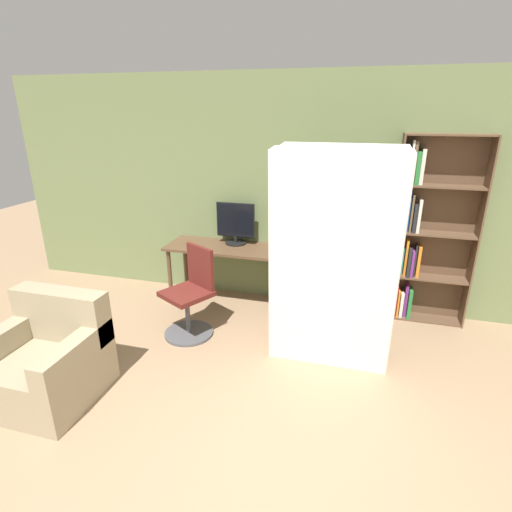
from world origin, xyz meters
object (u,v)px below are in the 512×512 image
bookshelf (422,237)px  mattress_near (333,265)px  armchair (48,360)px  mattress_far (337,250)px  monitor (235,223)px  office_chair (191,300)px

bookshelf → mattress_near: (-0.86, -1.17, 0.02)m
armchair → mattress_near: bearing=25.6°
mattress_far → mattress_near: bearing=-90.0°
mattress_near → armchair: size_ratio=2.36×
monitor → bookshelf: 2.13m
office_chair → armchair: office_chair is taller
mattress_far → monitor: bearing=151.1°
office_chair → armchair: 1.44m
bookshelf → mattress_near: bearing=-126.1°
monitor → mattress_near: mattress_near is taller
mattress_near → mattress_far: 0.41m
office_chair → mattress_near: 1.59m
mattress_near → armchair: (-2.22, -1.07, -0.68)m
bookshelf → mattress_far: size_ratio=1.03×
mattress_near → bookshelf: bearing=53.9°
mattress_far → bookshelf: bearing=41.6°
armchair → bookshelf: bearing=36.0°
monitor → armchair: 2.47m
bookshelf → armchair: 3.86m
mattress_far → armchair: (-2.22, -1.48, -0.68)m
office_chair → monitor: bearing=78.8°
monitor → mattress_far: bearing=-28.9°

